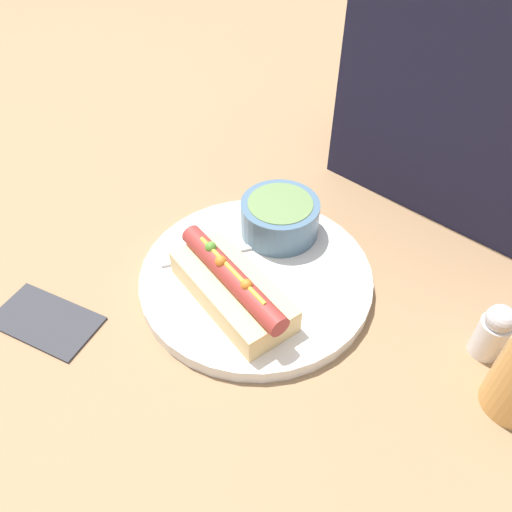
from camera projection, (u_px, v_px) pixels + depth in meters
ground_plane at (256, 282)px, 0.62m from camera, size 4.00×4.00×0.00m
dinner_plate at (256, 278)px, 0.61m from camera, size 0.28×0.28×0.02m
hot_dog at (232, 287)px, 0.56m from camera, size 0.17×0.10×0.06m
soup_bowl at (280, 216)px, 0.64m from camera, size 0.10×0.10×0.05m
spoon at (257, 245)px, 0.63m from camera, size 0.10×0.15×0.01m
napkin at (46, 320)px, 0.57m from camera, size 0.14×0.10×0.01m
salt_shaker at (493, 331)px, 0.52m from camera, size 0.03×0.03×0.07m
seated_diner at (510, 38)px, 0.58m from camera, size 0.35×0.16×0.53m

